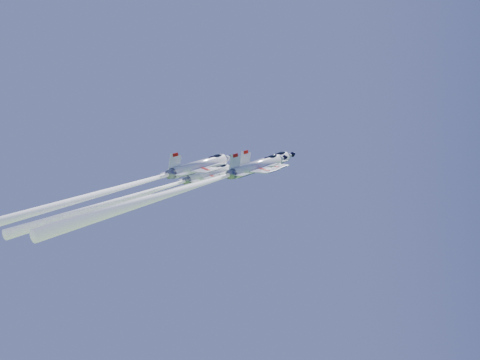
# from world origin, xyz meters

# --- Properties ---
(jet_lead) EXTENTS (22.72, 36.05, 35.93)m
(jet_lead) POSITION_xyz_m (-5.13, -6.14, 105.55)
(jet_lead) COLOR white
(jet_left) EXTENTS (19.47, 31.09, 31.74)m
(jet_left) POSITION_xyz_m (-14.91, -5.87, 104.11)
(jet_left) COLOR white
(jet_right) EXTENTS (20.84, 32.91, 32.27)m
(jet_right) POSITION_xyz_m (-4.89, -14.15, 103.44)
(jet_right) COLOR white
(jet_slot) EXTENTS (26.74, 44.09, 50.11)m
(jet_slot) POSITION_xyz_m (-19.67, -23.61, 99.97)
(jet_slot) COLOR white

